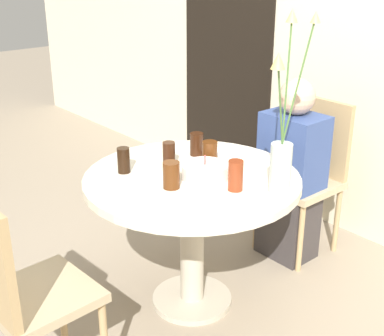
{
  "coord_description": "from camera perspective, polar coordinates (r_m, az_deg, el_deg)",
  "views": [
    {
      "loc": [
        1.77,
        -1.53,
        1.71
      ],
      "look_at": [
        0.0,
        0.0,
        0.76
      ],
      "focal_mm": 50.0,
      "sensor_mm": 36.0,
      "label": 1
    }
  ],
  "objects": [
    {
      "name": "drink_glass_5",
      "position": [
        2.37,
        4.67,
        -0.8
      ],
      "size": [
        0.07,
        0.07,
        0.14
      ],
      "color": "maroon",
      "rests_on": "dining_table"
    },
    {
      "name": "drink_glass_2",
      "position": [
        2.39,
        -2.22,
        -0.76
      ],
      "size": [
        0.08,
        0.08,
        0.12
      ],
      "color": "#51280F",
      "rests_on": "dining_table"
    },
    {
      "name": "flower_vase",
      "position": [
        2.33,
        9.61,
        2.46
      ],
      "size": [
        0.14,
        0.26,
        0.78
      ],
      "color": "#B2C6C1",
      "rests_on": "dining_table"
    },
    {
      "name": "ground_plane",
      "position": [
        2.9,
        0.0,
        -14.01
      ],
      "size": [
        16.0,
        16.0,
        0.0
      ],
      "primitive_type": "plane",
      "color": "gray"
    },
    {
      "name": "drink_glass_0",
      "position": [
        2.78,
        0.5,
        2.57
      ],
      "size": [
        0.07,
        0.07,
        0.12
      ],
      "color": "#33190C",
      "rests_on": "dining_table"
    },
    {
      "name": "drink_glass_3",
      "position": [
        2.66,
        1.91,
        1.6
      ],
      "size": [
        0.08,
        0.08,
        0.12
      ],
      "color": "#51280F",
      "rests_on": "dining_table"
    },
    {
      "name": "drink_glass_4",
      "position": [
        2.58,
        -7.31,
        0.83
      ],
      "size": [
        0.06,
        0.06,
        0.12
      ],
      "color": "black",
      "rests_on": "dining_table"
    },
    {
      "name": "birthday_cake",
      "position": [
        2.5,
        1.38,
        -0.38
      ],
      "size": [
        0.22,
        0.22,
        0.12
      ],
      "color": "white",
      "rests_on": "dining_table"
    },
    {
      "name": "chair_right_flank",
      "position": [
        3.23,
        12.36,
        0.02
      ],
      "size": [
        0.4,
        0.4,
        0.92
      ],
      "rotation": [
        0.0,
        0.0,
        -0.01
      ],
      "color": "tan",
      "rests_on": "ground_plane"
    },
    {
      "name": "wall_back",
      "position": [
        3.36,
        17.6,
        14.16
      ],
      "size": [
        8.0,
        0.05,
        2.6
      ],
      "color": "beige",
      "rests_on": "ground_plane"
    },
    {
      "name": "doorway_panel",
      "position": [
        4.06,
        3.68,
        12.38
      ],
      "size": [
        0.9,
        0.01,
        2.05
      ],
      "color": "black",
      "rests_on": "ground_plane"
    },
    {
      "name": "chair_left_flank",
      "position": [
        2.19,
        -17.92,
        -11.93
      ],
      "size": [
        0.42,
        0.42,
        0.92
      ],
      "rotation": [
        0.0,
        0.0,
        3.19
      ],
      "color": "tan",
      "rests_on": "ground_plane"
    },
    {
      "name": "drink_glass_1",
      "position": [
        2.62,
        -2.48,
        1.41
      ],
      "size": [
        0.06,
        0.06,
        0.13
      ],
      "color": "#33190C",
      "rests_on": "dining_table"
    },
    {
      "name": "dining_table",
      "position": [
        2.6,
        0.0,
        -3.62
      ],
      "size": [
        1.04,
        1.04,
        0.72
      ],
      "color": "beige",
      "rests_on": "ground_plane"
    },
    {
      "name": "person_woman",
      "position": [
        3.12,
        10.53,
        -0.93
      ],
      "size": [
        0.34,
        0.24,
        1.08
      ],
      "color": "#383333",
      "rests_on": "ground_plane"
    },
    {
      "name": "side_plate",
      "position": [
        2.83,
        4.38,
        1.66
      ],
      "size": [
        0.22,
        0.22,
        0.01
      ],
      "color": "white",
      "rests_on": "dining_table"
    }
  ]
}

